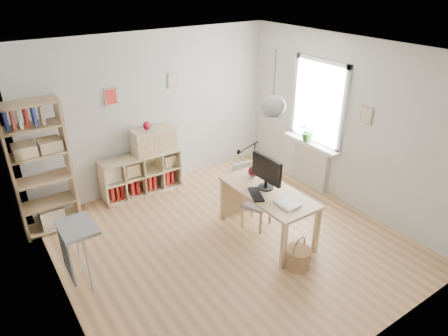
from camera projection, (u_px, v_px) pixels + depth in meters
ground at (230, 242)px, 5.81m from camera, size 4.50×4.50×0.00m
room_shell at (273, 106)px, 5.07m from camera, size 4.50×4.50×4.50m
window_unit at (319, 103)px, 6.67m from camera, size 0.07×1.16×1.46m
radiator at (311, 165)px, 7.17m from camera, size 0.10×0.80×0.80m
windowsill at (311, 143)px, 6.95m from camera, size 0.22×1.20×0.06m
desk at (268, 196)px, 5.68m from camera, size 0.70×1.50×0.75m
cube_shelf at (140, 177)px, 6.98m from camera, size 1.40×0.38×0.72m
tall_bookshelf at (39, 164)px, 5.63m from camera, size 0.80×0.38×2.00m
side_table at (73, 240)px, 4.75m from camera, size 0.40×0.55×0.85m
chair at (254, 201)px, 6.01m from camera, size 0.48×0.48×0.74m
wicker_basket at (298, 257)px, 5.27m from camera, size 0.33×0.33×0.46m
storage_chest at (254, 187)px, 6.84m from camera, size 0.66×0.73×0.60m
monitor at (267, 171)px, 5.59m from camera, size 0.22×0.56×0.49m
keyboard at (256, 194)px, 5.53m from camera, size 0.29×0.42×0.02m
task_lamp at (246, 155)px, 5.99m from camera, size 0.42×0.15×0.44m
yarn_ball at (253, 171)px, 6.01m from camera, size 0.16×0.16×0.16m
paper_tray at (288, 204)px, 5.30m from camera, size 0.24×0.30×0.03m
drawer_chest at (154, 140)px, 6.82m from camera, size 0.74×0.35×0.42m
red_vase at (147, 126)px, 6.63m from camera, size 0.13×0.13×0.15m
potted_plant at (308, 131)px, 6.90m from camera, size 0.39×0.36×0.37m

